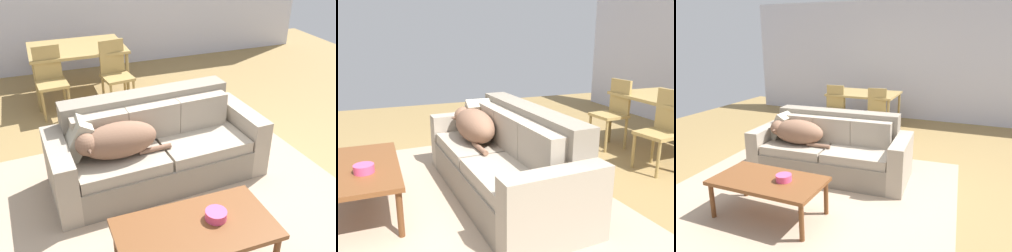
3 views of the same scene
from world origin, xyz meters
The scene contains 11 objects.
ground_plane centered at (0.00, 0.00, 0.00)m, with size 10.00×10.00×0.00m, color olive.
back_partition centered at (0.00, 4.00, 1.35)m, with size 8.00×0.12×2.70m, color silver.
area_rug centered at (-0.25, -0.44, 0.01)m, with size 3.50×3.34×0.01m, color tan.
couch centered at (-0.25, 0.32, 0.34)m, with size 2.21×0.99×0.87m.
dog_on_left_cushion centered at (-0.70, 0.13, 0.63)m, with size 0.91×0.39×0.34m.
throw_pillow_by_left_arm centered at (-1.04, 0.33, 0.63)m, with size 0.14×0.39×0.39m, color #AEA58E.
coffee_table centered at (-0.38, -0.98, 0.40)m, with size 1.19×0.63×0.44m.
bowl_on_coffee_table centered at (-0.21, -0.95, 0.48)m, with size 0.17×0.17×0.07m, color #EA4C7F.
dining_table centered at (-0.64, 2.81, 0.69)m, with size 1.39×1.00×0.75m.
dining_chair_near_left centered at (-1.10, 2.25, 0.53)m, with size 0.43×0.43×0.94m.
dining_chair_near_right centered at (-0.20, 2.24, 0.51)m, with size 0.45×0.45×0.94m.
Camera 3 is at (1.57, -3.57, 1.90)m, focal length 34.58 mm.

